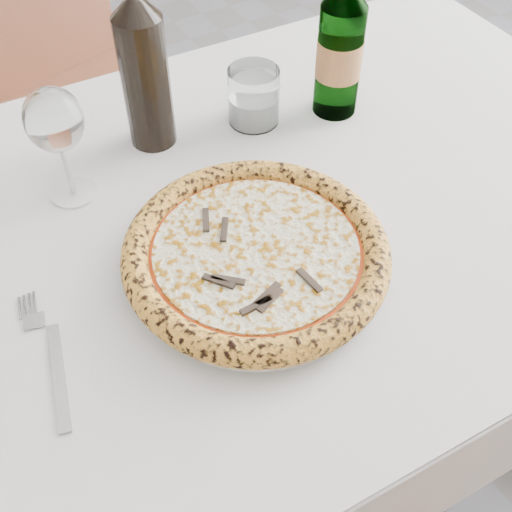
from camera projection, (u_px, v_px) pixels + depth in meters
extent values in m
cube|color=#5A5C66|center=(161.00, 420.00, 1.50)|extent=(5.00, 6.00, 0.02)
cube|color=brown|center=(219.00, 232.00, 0.88)|extent=(1.34, 0.79, 0.04)
cube|color=white|center=(218.00, 220.00, 0.86)|extent=(1.40, 0.86, 0.01)
cube|color=white|center=(116.00, 130.00, 1.18)|extent=(1.37, 0.01, 0.22)
cylinder|color=brown|center=(381.00, 170.00, 1.54)|extent=(0.06, 0.06, 0.71)
cube|color=brown|center=(92.00, 117.00, 1.52)|extent=(0.56, 0.56, 0.04)
cylinder|color=brown|center=(121.00, 128.00, 1.88)|extent=(0.04, 0.04, 0.43)
cylinder|color=brown|center=(212.00, 189.00, 1.70)|extent=(0.04, 0.04, 0.43)
cylinder|color=brown|center=(6.00, 192.00, 1.69)|extent=(0.04, 0.04, 0.43)
cylinder|color=brown|center=(95.00, 268.00, 1.51)|extent=(0.04, 0.04, 0.43)
cylinder|color=white|center=(256.00, 263.00, 0.79)|extent=(0.31, 0.31, 0.01)
torus|color=white|center=(256.00, 260.00, 0.79)|extent=(0.30, 0.30, 0.01)
cylinder|color=#F3D370|center=(256.00, 256.00, 0.78)|extent=(0.32, 0.32, 0.01)
torus|color=gold|center=(256.00, 252.00, 0.78)|extent=(0.33, 0.33, 0.03)
cylinder|color=red|center=(256.00, 252.00, 0.78)|extent=(0.27, 0.27, 0.00)
cylinder|color=#FFF5C5|center=(256.00, 250.00, 0.78)|extent=(0.25, 0.25, 0.00)
cube|color=#2F221C|center=(278.00, 238.00, 0.78)|extent=(0.04, 0.01, 0.00)
cube|color=#2F221C|center=(266.00, 218.00, 0.81)|extent=(0.03, 0.03, 0.00)
cube|color=#2F221C|center=(227.00, 212.00, 0.81)|extent=(0.01, 0.04, 0.00)
cube|color=#2F221C|center=(226.00, 242.00, 0.78)|extent=(0.03, 0.03, 0.00)
cube|color=#2F221C|center=(214.00, 266.00, 0.75)|extent=(0.04, 0.01, 0.00)
cube|color=#2F221C|center=(239.00, 296.00, 0.72)|extent=(0.03, 0.03, 0.00)
cube|color=#2F221C|center=(275.00, 271.00, 0.75)|extent=(0.01, 0.04, 0.00)
cube|color=#2F221C|center=(307.00, 257.00, 0.76)|extent=(0.03, 0.03, 0.00)
cube|color=gray|center=(59.00, 376.00, 0.69)|extent=(0.04, 0.14, 0.00)
cube|color=gray|center=(34.00, 321.00, 0.74)|extent=(0.03, 0.03, 0.00)
cylinder|color=gray|center=(20.00, 308.00, 0.75)|extent=(0.00, 0.03, 0.00)
cylinder|color=gray|center=(25.00, 306.00, 0.75)|extent=(0.00, 0.03, 0.00)
cylinder|color=gray|center=(30.00, 304.00, 0.76)|extent=(0.00, 0.03, 0.00)
cylinder|color=gray|center=(35.00, 302.00, 0.76)|extent=(0.00, 0.03, 0.00)
cylinder|color=silver|center=(74.00, 193.00, 0.89)|extent=(0.06, 0.06, 0.00)
cylinder|color=silver|center=(67.00, 168.00, 0.85)|extent=(0.01, 0.01, 0.08)
ellipsoid|color=white|center=(54.00, 120.00, 0.80)|extent=(0.08, 0.08, 0.09)
cylinder|color=white|center=(254.00, 96.00, 0.97)|extent=(0.08, 0.08, 0.09)
cylinder|color=white|center=(254.00, 108.00, 0.99)|extent=(0.07, 0.07, 0.04)
cylinder|color=#255723|center=(339.00, 61.00, 0.96)|extent=(0.07, 0.07, 0.17)
cylinder|color=gold|center=(339.00, 58.00, 0.96)|extent=(0.07, 0.07, 0.06)
cylinder|color=black|center=(146.00, 83.00, 0.90)|extent=(0.07, 0.07, 0.20)
cone|color=black|center=(134.00, 4.00, 0.81)|extent=(0.07, 0.07, 0.04)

